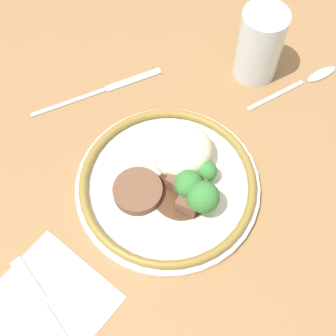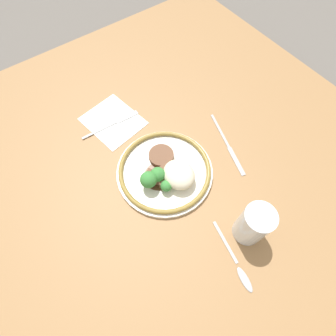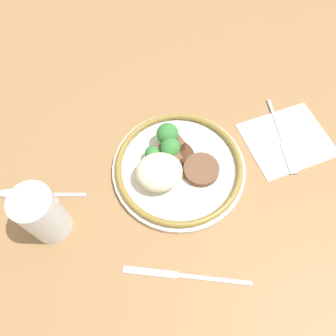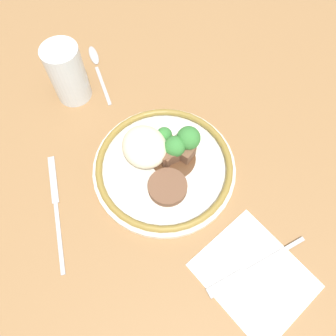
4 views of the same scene
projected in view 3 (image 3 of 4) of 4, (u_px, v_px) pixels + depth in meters
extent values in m
plane|color=#5B5651|center=(174.00, 184.00, 0.67)|extent=(8.00, 8.00, 0.00)
cube|color=olive|center=(174.00, 179.00, 0.66)|extent=(1.31, 1.26, 0.04)
cube|color=white|center=(287.00, 140.00, 0.67)|extent=(0.19, 0.17, 0.00)
cylinder|color=silver|center=(179.00, 169.00, 0.64)|extent=(0.26, 0.26, 0.01)
torus|color=olive|center=(179.00, 166.00, 0.63)|extent=(0.25, 0.25, 0.01)
ellipsoid|color=beige|center=(159.00, 172.00, 0.60)|extent=(0.09, 0.08, 0.05)
cylinder|color=brown|center=(201.00, 170.00, 0.62)|extent=(0.07, 0.07, 0.01)
cylinder|color=#51331E|center=(174.00, 157.00, 0.64)|extent=(0.08, 0.08, 0.00)
cube|color=brown|center=(173.00, 158.00, 0.62)|extent=(0.04, 0.04, 0.03)
cube|color=brown|center=(170.00, 159.00, 0.62)|extent=(0.04, 0.04, 0.03)
cube|color=brown|center=(167.00, 153.00, 0.63)|extent=(0.03, 0.03, 0.02)
cube|color=brown|center=(163.00, 155.00, 0.63)|extent=(0.03, 0.03, 0.02)
cube|color=brown|center=(175.00, 144.00, 0.64)|extent=(0.04, 0.04, 0.03)
cube|color=brown|center=(170.00, 156.00, 0.63)|extent=(0.04, 0.04, 0.03)
cylinder|color=#669E51|center=(172.00, 152.00, 0.64)|extent=(0.01, 0.01, 0.01)
sphere|color=#387F38|center=(172.00, 148.00, 0.63)|extent=(0.03, 0.03, 0.03)
cylinder|color=#669E51|center=(153.00, 158.00, 0.64)|extent=(0.01, 0.01, 0.01)
sphere|color=#387F38|center=(152.00, 153.00, 0.62)|extent=(0.03, 0.03, 0.03)
cylinder|color=#669E51|center=(169.00, 141.00, 0.65)|extent=(0.02, 0.02, 0.02)
sphere|color=#387F38|center=(169.00, 134.00, 0.63)|extent=(0.04, 0.04, 0.04)
cylinder|color=#669E51|center=(169.00, 154.00, 0.64)|extent=(0.01, 0.01, 0.02)
sphere|color=#387F38|center=(169.00, 148.00, 0.62)|extent=(0.04, 0.04, 0.04)
cylinder|color=yellow|center=(46.00, 218.00, 0.55)|extent=(0.06, 0.06, 0.08)
cylinder|color=silver|center=(42.00, 214.00, 0.54)|extent=(0.07, 0.07, 0.12)
cube|color=#ADADB2|center=(276.00, 120.00, 0.69)|extent=(0.01, 0.11, 0.00)
cube|color=#ADADB2|center=(289.00, 159.00, 0.65)|extent=(0.02, 0.07, 0.00)
cube|color=#ADADB2|center=(214.00, 279.00, 0.55)|extent=(0.12, 0.04, 0.00)
cube|color=#ADADB2|center=(150.00, 272.00, 0.55)|extent=(0.09, 0.04, 0.00)
cube|color=#ADADB2|center=(58.00, 193.00, 0.62)|extent=(0.11, 0.03, 0.00)
ellipsoid|color=#ADADB2|center=(11.00, 193.00, 0.62)|extent=(0.06, 0.03, 0.01)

